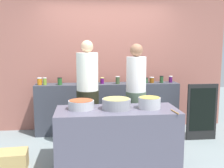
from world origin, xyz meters
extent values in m
plane|color=gray|center=(0.00, 0.00, 0.00)|extent=(12.00, 12.00, 0.00)
cube|color=#A05F53|center=(0.00, 1.45, 1.50)|extent=(4.80, 0.12, 3.00)
cube|color=#383B46|center=(0.00, 1.10, 0.47)|extent=(2.70, 0.36, 0.95)
cube|color=#575365|center=(0.00, -0.30, 0.40)|extent=(1.70, 0.70, 0.79)
cylinder|color=orange|center=(-1.25, 1.07, 1.01)|extent=(0.08, 0.08, 0.12)
cylinder|color=silver|center=(-1.25, 1.07, 1.07)|extent=(0.09, 0.09, 0.02)
cylinder|color=olive|center=(-1.15, 1.05, 1.01)|extent=(0.06, 0.06, 0.12)
cylinder|color=silver|center=(-1.15, 1.05, 1.08)|extent=(0.07, 0.07, 0.01)
cylinder|color=#295C27|center=(-0.88, 1.03, 1.01)|extent=(0.08, 0.08, 0.12)
cylinder|color=black|center=(-0.88, 1.03, 1.08)|extent=(0.08, 0.08, 0.01)
cylinder|color=gold|center=(-0.53, 1.06, 0.99)|extent=(0.07, 0.07, 0.09)
cylinder|color=#D6C666|center=(-0.53, 1.06, 1.05)|extent=(0.08, 0.08, 0.01)
cylinder|color=#D56209|center=(-0.40, 1.16, 1.01)|extent=(0.07, 0.07, 0.13)
cylinder|color=#D6C666|center=(-0.40, 1.16, 1.09)|extent=(0.07, 0.07, 0.01)
cylinder|color=#934E0D|center=(-0.29, 1.06, 1.01)|extent=(0.09, 0.09, 0.13)
cylinder|color=silver|center=(-0.29, 1.06, 1.09)|extent=(0.09, 0.09, 0.01)
cylinder|color=#541060|center=(-0.11, 1.10, 1.00)|extent=(0.07, 0.07, 0.10)
cylinder|color=#D6C666|center=(-0.11, 1.10, 1.06)|extent=(0.07, 0.07, 0.02)
cylinder|color=#3B512F|center=(0.18, 1.04, 1.01)|extent=(0.08, 0.08, 0.13)
cylinder|color=silver|center=(0.18, 1.04, 1.08)|extent=(0.08, 0.08, 0.01)
cylinder|color=gold|center=(0.42, 1.05, 0.99)|extent=(0.08, 0.08, 0.09)
cylinder|color=black|center=(0.42, 1.05, 1.04)|extent=(0.08, 0.08, 0.01)
cylinder|color=#2D5132|center=(0.74, 1.10, 0.99)|extent=(0.08, 0.08, 0.09)
cylinder|color=black|center=(0.74, 1.10, 1.04)|extent=(0.08, 0.08, 0.01)
cylinder|color=brown|center=(0.85, 1.10, 1.00)|extent=(0.09, 0.09, 0.10)
cylinder|color=silver|center=(0.85, 1.10, 1.05)|extent=(0.09, 0.09, 0.01)
cylinder|color=#274A28|center=(1.04, 1.08, 1.01)|extent=(0.07, 0.07, 0.12)
cylinder|color=black|center=(1.04, 1.08, 1.08)|extent=(0.07, 0.07, 0.01)
cylinder|color=#4A1351|center=(1.23, 1.11, 1.00)|extent=(0.07, 0.07, 0.11)
cylinder|color=silver|center=(1.23, 1.11, 1.06)|extent=(0.07, 0.07, 0.02)
cylinder|color=#B7B7BC|center=(-0.50, -0.23, 0.85)|extent=(0.36, 0.36, 0.12)
cylinder|color=#97472A|center=(-0.50, -0.23, 0.92)|extent=(0.33, 0.33, 0.00)
cylinder|color=gray|center=(-0.01, -0.28, 0.86)|extent=(0.40, 0.40, 0.14)
cylinder|color=tan|center=(-0.01, -0.28, 0.94)|extent=(0.37, 0.37, 0.00)
cylinder|color=#B7B7BC|center=(0.46, -0.30, 0.87)|extent=(0.31, 0.31, 0.16)
cylinder|color=#A79040|center=(0.46, -0.30, 0.95)|extent=(0.29, 0.29, 0.00)
cylinder|color=#9E703D|center=(0.74, -0.56, 0.80)|extent=(0.04, 0.22, 0.02)
cylinder|color=black|center=(-0.39, 0.30, 0.48)|extent=(0.35, 0.35, 0.96)
cylinder|color=white|center=(-0.39, 0.30, 1.26)|extent=(0.34, 0.34, 0.59)
sphere|color=#D8A884|center=(-0.39, 0.30, 1.65)|extent=(0.19, 0.19, 0.19)
cylinder|color=#4D614E|center=(0.39, 0.35, 0.46)|extent=(0.33, 0.33, 0.92)
cylinder|color=white|center=(0.39, 0.35, 1.20)|extent=(0.32, 0.32, 0.56)
sphere|color=#8C6047|center=(0.39, 0.35, 1.59)|extent=(0.21, 0.21, 0.21)
cube|color=tan|center=(-1.43, -0.34, 0.13)|extent=(0.40, 0.36, 0.26)
cube|color=black|center=(1.61, 0.50, 0.50)|extent=(0.54, 0.04, 1.00)
cube|color=black|center=(1.61, 0.48, 0.55)|extent=(0.46, 0.01, 0.76)
camera|label=1|loc=(-0.48, -3.95, 1.70)|focal=43.59mm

